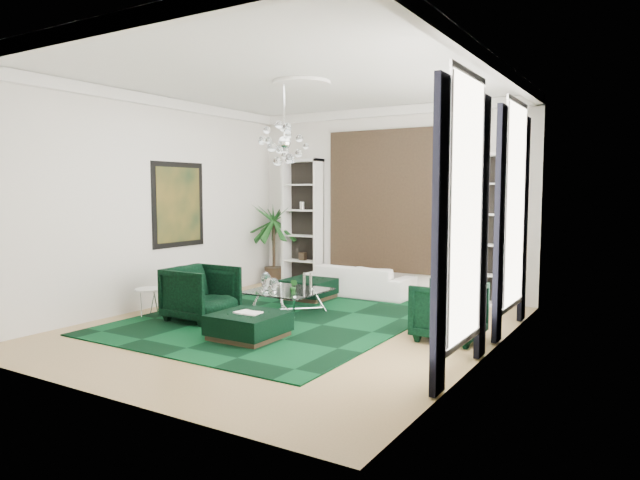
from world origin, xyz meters
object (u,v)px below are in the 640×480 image
Objects in this scene: coffee_table at (287,302)px; ottoman_front at (249,326)px; armchair_left at (201,293)px; armchair_right at (449,311)px; side_table at (150,303)px; palm at (274,233)px; sofa at (360,281)px; ottoman_side at (309,289)px.

coffee_table is 1.72m from ottoman_front.
armchair_left is 1.51m from ottoman_front.
armchair_right reaches higher than side_table.
side_table is at bearing 104.07° from armchair_left.
sofa is at bearing -6.53° from palm.
armchair_left is 0.99m from side_table.
sofa is at bearing 92.68° from ottoman_front.
palm is (-2.02, 2.41, 0.97)m from coffee_table.
palm is (-2.49, 4.06, 0.99)m from ottoman_front.
side_table is 0.21× the size of palm.
sofa is 2.33× the size of armchair_right.
ottoman_front is 4.87m from palm.
coffee_table is 2.50× the size of side_table.
coffee_table is 1.35× the size of ottoman_side.
ottoman_side is at bearing 106.85° from coffee_table.
sofa is at bearing 82.22° from coffee_table.
coffee_table is at bearing 36.22° from side_table.
coffee_table is 0.51× the size of palm.
sofa is 0.91× the size of palm.
ottoman_front is at bearing -59.41° from armchair_right.
armchair_left is 2.04× the size of side_table.
side_table is (-4.78, -1.16, -0.19)m from armchair_right.
ottoman_side is (-3.32, 1.52, -0.22)m from armchair_right.
coffee_table reaches higher than ottoman_side.
sofa is 2.17× the size of armchair_left.
armchair_left reaches higher than sofa.
palm is (-4.94, 2.61, 0.76)m from armchair_right.
coffee_table reaches higher than ottoman_front.
coffee_table is at bearing -93.97° from armchair_right.
armchair_left is 0.82× the size of coffee_table.
armchair_right is at bearing -27.86° from palm.
sofa is 2.49m from palm.
armchair_right is at bearing -76.44° from armchair_left.
side_table is at bearing -118.69° from ottoman_side.
armchair_left reaches higher than coffee_table.
ottoman_front is 1.94× the size of side_table.
armchair_right is 1.03× the size of ottoman_side.
side_table is at bearing 173.03° from ottoman_front.
armchair_left reaches higher than ottoman_front.
side_table reaches higher than coffee_table.
side_table is at bearing -76.34° from armchair_right.
armchair_right is 2.93m from coffee_table.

